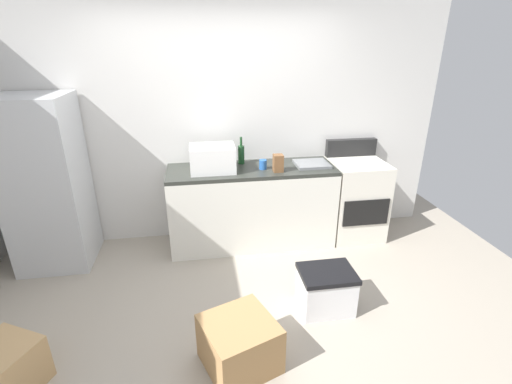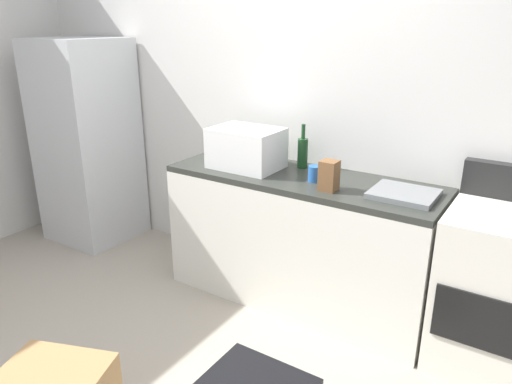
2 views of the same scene
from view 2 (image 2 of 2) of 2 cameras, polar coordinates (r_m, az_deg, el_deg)
The scene contains 10 objects.
ground_plane at distance 2.88m, azimuth -13.10°, elevation -20.99°, with size 6.00×6.00×0.00m, color #9E9384.
wall_back at distance 3.46m, azimuth 3.98°, elevation 10.53°, with size 5.00×0.10×2.60m, color silver.
kitchen_counter at distance 3.29m, azimuth 5.21°, elevation -5.62°, with size 1.80×0.60×0.90m.
refrigerator at distance 4.40m, azimuth -19.33°, elevation 5.57°, with size 0.68×0.66×1.72m, color silver.
stove_oven at distance 2.99m, azimuth 26.71°, elevation -10.22°, with size 0.60×0.61×1.10m.
microwave at distance 3.26m, azimuth -1.15°, elevation 5.23°, with size 0.46×0.34×0.27m, color white.
sink_basin at distance 2.88m, azimuth 17.11°, elevation -0.20°, with size 0.36×0.32×0.03m, color slate.
wine_bottle at distance 3.28m, azimuth 5.54°, elevation 4.74°, with size 0.07×0.07×0.30m.
coffee_mug at distance 3.01m, azimuth 6.94°, elevation 2.16°, with size 0.08×0.08×0.10m, color #2659A5.
knife_block at distance 2.86m, azimuth 8.64°, elevation 1.94°, with size 0.10×0.10×0.18m, color brown.
Camera 2 is at (1.66, -1.44, 1.85)m, focal length 33.78 mm.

